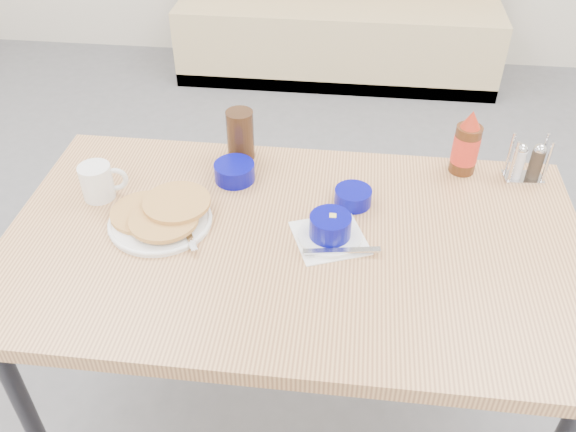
# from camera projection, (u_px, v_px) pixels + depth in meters

# --- Properties ---
(booth_bench) EXTENTS (1.90, 0.56, 1.22)m
(booth_bench) POSITION_uv_depth(u_px,v_px,m) (339.00, 16.00, 3.68)
(booth_bench) COLOR tan
(booth_bench) RESTS_ON ground
(dining_table) EXTENTS (1.40, 0.80, 0.76)m
(dining_table) POSITION_uv_depth(u_px,v_px,m) (293.00, 258.00, 1.50)
(dining_table) COLOR tan
(dining_table) RESTS_ON ground
(pancake_plate) EXTENTS (0.25, 0.25, 0.05)m
(pancake_plate) POSITION_uv_depth(u_px,v_px,m) (161.00, 216.00, 1.50)
(pancake_plate) COLOR white
(pancake_plate) RESTS_ON dining_table
(coffee_mug) EXTENTS (0.12, 0.08, 0.09)m
(coffee_mug) POSITION_uv_depth(u_px,v_px,m) (98.00, 181.00, 1.56)
(coffee_mug) COLOR white
(coffee_mug) RESTS_ON dining_table
(grits_setting) EXTENTS (0.23, 0.21, 0.07)m
(grits_setting) POSITION_uv_depth(u_px,v_px,m) (330.00, 229.00, 1.44)
(grits_setting) COLOR white
(grits_setting) RESTS_ON dining_table
(creamer_bowl) EXTENTS (0.11, 0.11, 0.05)m
(creamer_bowl) POSITION_uv_depth(u_px,v_px,m) (235.00, 172.00, 1.64)
(creamer_bowl) COLOR #05067F
(creamer_bowl) RESTS_ON dining_table
(butter_bowl) EXTENTS (0.09, 0.09, 0.04)m
(butter_bowl) POSITION_uv_depth(u_px,v_px,m) (353.00, 197.00, 1.56)
(butter_bowl) COLOR #05067F
(butter_bowl) RESTS_ON dining_table
(amber_tumbler) EXTENTS (0.10, 0.10, 0.14)m
(amber_tumbler) POSITION_uv_depth(u_px,v_px,m) (240.00, 135.00, 1.70)
(amber_tumbler) COLOR #301C0F
(amber_tumbler) RESTS_ON dining_table
(condiment_caddy) EXTENTS (0.11, 0.07, 0.13)m
(condiment_caddy) POSITION_uv_depth(u_px,v_px,m) (527.00, 164.00, 1.63)
(condiment_caddy) COLOR silver
(condiment_caddy) RESTS_ON dining_table
(syrup_bottle) EXTENTS (0.07, 0.07, 0.19)m
(syrup_bottle) POSITION_uv_depth(u_px,v_px,m) (466.00, 146.00, 1.64)
(syrup_bottle) COLOR #47230F
(syrup_bottle) RESTS_ON dining_table
(sugar_wrapper) EXTENTS (0.05, 0.05, 0.00)m
(sugar_wrapper) POSITION_uv_depth(u_px,v_px,m) (161.00, 195.00, 1.59)
(sugar_wrapper) COLOR #F86F52
(sugar_wrapper) RESTS_ON dining_table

